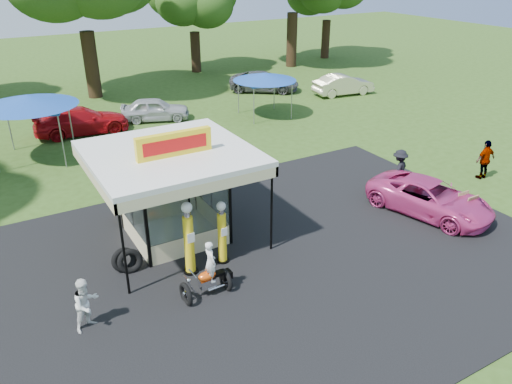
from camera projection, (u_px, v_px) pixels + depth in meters
ground at (297, 291)px, 15.45m from camera, size 120.00×120.00×0.00m
asphalt_apron at (264, 259)px, 17.00m from camera, size 20.00×14.00×0.04m
gas_station_kiosk at (173, 193)px, 17.67m from camera, size 5.40×5.40×4.18m
gas_pump_left at (189, 240)px, 15.79m from camera, size 0.48×0.48×2.59m
gas_pump_right at (222, 234)px, 16.43m from camera, size 0.43×0.43×2.28m
motorcycle at (209, 274)px, 15.00m from camera, size 1.62×0.81×1.91m
spare_tires at (127, 260)px, 16.23m from camera, size 1.00×0.60×0.86m
a_frame_sign at (466, 206)px, 19.48m from camera, size 0.59×0.52×1.05m
kiosk_car at (155, 201)px, 19.95m from camera, size 2.82×1.13×0.96m
pink_sedan at (430, 198)px, 19.79m from camera, size 3.46×5.35×1.37m
spectator_west at (86, 304)px, 13.62m from camera, size 0.95×0.87×1.60m
spectator_east_a at (399, 170)px, 21.78m from camera, size 1.34×1.06×1.82m
spectator_east_b at (485, 160)px, 22.80m from camera, size 1.12×0.53×1.86m
bg_car_b at (81, 121)px, 28.64m from camera, size 5.38×2.44×1.53m
bg_car_c at (155, 109)px, 30.90m from camera, size 4.49×3.05×1.42m
bg_car_d at (264, 82)px, 37.51m from camera, size 5.57×4.98×1.43m
bg_car_e at (343, 85)px, 36.53m from camera, size 4.66×2.14×1.48m
tent_west at (28, 101)px, 24.17m from camera, size 4.70×4.70×3.29m
tent_east at (265, 77)px, 30.96m from camera, size 3.96×3.96×2.77m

